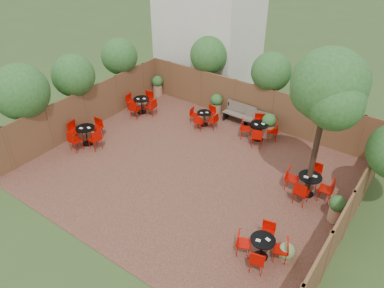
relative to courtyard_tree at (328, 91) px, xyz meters
The scene contains 13 objects.
ground 6.15m from the courtyard_tree, 161.08° to the right, with size 80.00×80.00×0.00m, color #354F23.
courtyard_paving 6.15m from the courtyard_tree, 161.08° to the right, with size 12.00×10.00×0.02m, color #3D1E19.
fence_back 6.40m from the courtyard_tree, 139.99° to the left, with size 12.00×0.08×2.00m, color brown.
fence_left 10.82m from the courtyard_tree, behind, with size 0.08×10.00×2.00m, color brown.
fence_right 3.96m from the courtyard_tree, 39.32° to the right, with size 0.08×10.00×2.00m, color brown.
neighbour_building 10.92m from the courtyard_tree, 143.12° to the left, with size 5.00×4.00×8.00m, color silver.
overhang_foliage 5.95m from the courtyard_tree, 166.46° to the left, with size 15.39×10.75×2.59m.
courtyard_tree is the anchor object (origin of this frame).
park_bench_left 6.76m from the courtyard_tree, 145.73° to the left, with size 1.59×0.54×0.98m.
park_bench_right 6.12m from the courtyard_tree, 139.01° to the left, with size 1.45×0.58×0.88m.
bistro_tables 5.92m from the courtyard_tree, behind, with size 10.98×7.64×0.96m.
planters 6.34m from the courtyard_tree, 153.63° to the left, with size 11.76×4.59×1.15m.
low_shrubs 6.44m from the courtyard_tree, 87.52° to the right, with size 1.49×3.38×0.60m.
Camera 1 is at (7.11, -9.88, 9.38)m, focal length 35.69 mm.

